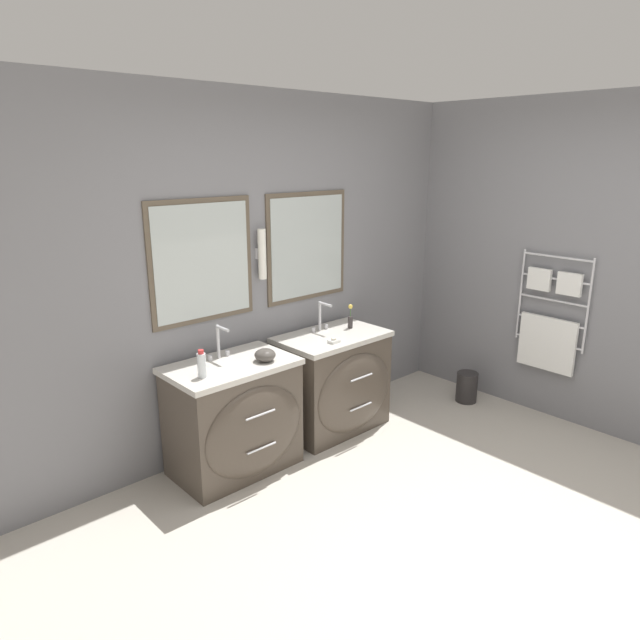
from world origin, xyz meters
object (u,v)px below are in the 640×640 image
vanity_right (335,382)px  waste_bin (467,386)px  flower_vase (350,318)px  toiletry_bottle (202,365)px  vanity_left (236,418)px  amenity_bowl (265,355)px

vanity_right → waste_bin: vanity_right is taller
flower_vase → waste_bin: (1.01, -0.49, -0.73)m
flower_vase → waste_bin: 1.34m
toiletry_bottle → flower_vase: (1.45, 0.12, -0.01)m
flower_vase → waste_bin: bearing=-25.6°
vanity_left → waste_bin: 2.25m
amenity_bowl → flower_vase: flower_vase is taller
vanity_right → flower_vase: size_ratio=4.37×
amenity_bowl → flower_vase: (0.98, 0.15, 0.04)m
vanity_right → toiletry_bottle: bearing=-177.4°
vanity_left → vanity_right: 0.95m
vanity_left → vanity_right: size_ratio=1.00×
vanity_left → waste_bin: vanity_left is taller
flower_vase → vanity_left: bearing=-176.9°
amenity_bowl → waste_bin: size_ratio=0.54×
flower_vase → waste_bin: flower_vase is taller
flower_vase → toiletry_bottle: bearing=-175.4°
amenity_bowl → waste_bin: bearing=-9.6°
vanity_right → amenity_bowl: size_ratio=5.93×
vanity_left → waste_bin: (2.19, -0.42, -0.26)m
toiletry_bottle → waste_bin: (2.46, -0.37, -0.74)m
waste_bin → amenity_bowl: bearing=170.4°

